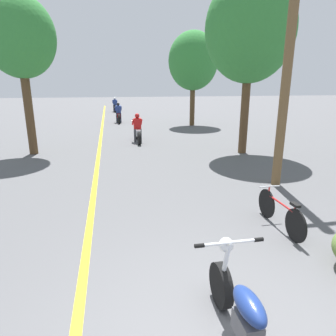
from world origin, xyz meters
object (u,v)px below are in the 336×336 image
(roadside_tree_right_far, at_px, (193,61))
(roadside_tree_right_near, at_px, (250,30))
(utility_pole, at_px, (287,70))
(motorcycle_rider_far, at_px, (115,106))
(motorcycle_foreground, at_px, (246,319))
(motorcycle_rider_mid, at_px, (119,115))
(motorcycle_rider_lead, at_px, (138,131))
(roadside_tree_left, at_px, (20,38))
(bicycle_parked, at_px, (280,212))

(roadside_tree_right_far, bearing_deg, roadside_tree_right_near, -91.26)
(utility_pole, relative_size, roadside_tree_right_far, 1.00)
(utility_pole, xyz_separation_m, motorcycle_rider_far, (-3.86, 22.92, -2.49))
(motorcycle_foreground, distance_m, motorcycle_rider_mid, 19.38)
(roadside_tree_right_far, xyz_separation_m, motorcycle_rider_lead, (-4.11, -5.18, -3.53))
(roadside_tree_right_far, xyz_separation_m, roadside_tree_left, (-8.42, -6.91, 0.24))
(motorcycle_rider_far, bearing_deg, motorcycle_foreground, -88.60)
(motorcycle_rider_lead, bearing_deg, roadside_tree_left, -158.17)
(utility_pole, relative_size, bicycle_parked, 3.62)
(roadside_tree_right_far, distance_m, roadside_tree_left, 10.89)
(roadside_tree_right_near, relative_size, motorcycle_rider_lead, 3.10)
(motorcycle_rider_far, height_order, bicycle_parked, motorcycle_rider_far)
(roadside_tree_left, bearing_deg, motorcycle_rider_far, 78.42)
(motorcycle_rider_mid, bearing_deg, motorcycle_rider_lead, -85.12)
(roadside_tree_left, xyz_separation_m, motorcycle_rider_far, (3.62, 17.65, -3.74))
(utility_pole, bearing_deg, bicycle_parked, -118.81)
(motorcycle_rider_mid, height_order, motorcycle_rider_far, motorcycle_rider_far)
(motorcycle_rider_lead, distance_m, motorcycle_rider_mid, 7.53)
(roadside_tree_right_near, relative_size, motorcycle_foreground, 3.19)
(utility_pole, relative_size, roadside_tree_left, 1.02)
(roadside_tree_right_near, height_order, motorcycle_rider_lead, roadside_tree_right_near)
(roadside_tree_right_far, bearing_deg, motorcycle_rider_far, 114.09)
(roadside_tree_left, xyz_separation_m, bicycle_parked, (6.15, -7.69, -3.95))
(roadside_tree_left, distance_m, motorcycle_rider_far, 18.40)
(motorcycle_foreground, relative_size, motorcycle_rider_lead, 0.97)
(roadside_tree_right_far, relative_size, motorcycle_rider_far, 2.88)
(roadside_tree_left, bearing_deg, roadside_tree_right_far, 39.38)
(motorcycle_rider_mid, bearing_deg, motorcycle_rider_far, 90.37)
(roadside_tree_right_near, xyz_separation_m, bicycle_parked, (-2.08, -6.29, -4.25))
(roadside_tree_right_near, relative_size, roadside_tree_left, 1.13)
(roadside_tree_right_near, bearing_deg, motorcycle_foreground, -114.26)
(roadside_tree_left, height_order, motorcycle_rider_far, roadside_tree_left)
(utility_pole, distance_m, roadside_tree_right_far, 12.26)
(utility_pole, xyz_separation_m, roadside_tree_left, (-7.48, 5.27, 1.24))
(motorcycle_rider_lead, bearing_deg, motorcycle_rider_far, 92.50)
(roadside_tree_right_near, xyz_separation_m, roadside_tree_right_far, (0.18, 8.31, -0.54))
(motorcycle_foreground, xyz_separation_m, motorcycle_rider_lead, (0.01, 11.86, 0.11))
(utility_pole, relative_size, motorcycle_rider_far, 2.89)
(roadside_tree_right_near, height_order, motorcycle_rider_mid, roadside_tree_right_near)
(utility_pole, bearing_deg, roadside_tree_left, 144.82)
(utility_pole, distance_m, motorcycle_rider_far, 23.38)
(roadside_tree_right_near, distance_m, roadside_tree_right_far, 8.33)
(bicycle_parked, bearing_deg, roadside_tree_right_near, 71.68)
(utility_pole, xyz_separation_m, motorcycle_rider_mid, (-3.81, 14.50, -2.51))
(motorcycle_rider_mid, xyz_separation_m, motorcycle_rider_far, (-0.05, 8.42, 0.02))
(motorcycle_rider_far, distance_m, bicycle_parked, 25.46)
(roadside_tree_right_near, relative_size, roadside_tree_right_far, 1.11)
(roadside_tree_right_near, distance_m, motorcycle_foreground, 10.46)
(motorcycle_foreground, relative_size, motorcycle_rider_mid, 1.00)
(roadside_tree_right_far, relative_size, motorcycle_foreground, 2.87)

